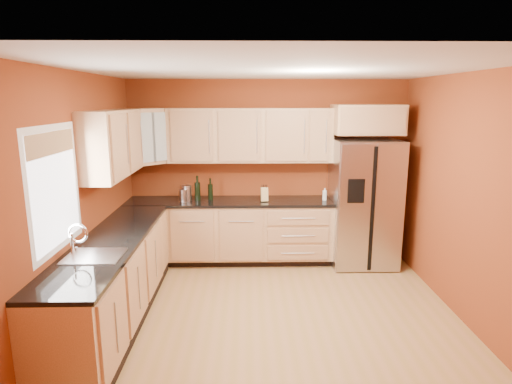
# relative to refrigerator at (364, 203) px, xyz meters

# --- Properties ---
(floor) EXTENTS (4.00, 4.00, 0.00)m
(floor) POSITION_rel_refrigerator_xyz_m (-1.35, -1.62, -0.89)
(floor) COLOR #A57D3F
(floor) RESTS_ON ground
(ceiling) EXTENTS (4.00, 4.00, 0.00)m
(ceiling) POSITION_rel_refrigerator_xyz_m (-1.35, -1.62, 1.71)
(ceiling) COLOR silver
(ceiling) RESTS_ON wall_back
(wall_back) EXTENTS (4.00, 0.04, 2.60)m
(wall_back) POSITION_rel_refrigerator_xyz_m (-1.35, 0.38, 0.41)
(wall_back) COLOR maroon
(wall_back) RESTS_ON floor
(wall_front) EXTENTS (4.00, 0.04, 2.60)m
(wall_front) POSITION_rel_refrigerator_xyz_m (-1.35, -3.62, 0.41)
(wall_front) COLOR maroon
(wall_front) RESTS_ON floor
(wall_left) EXTENTS (0.04, 4.00, 2.60)m
(wall_left) POSITION_rel_refrigerator_xyz_m (-3.35, -1.62, 0.41)
(wall_left) COLOR maroon
(wall_left) RESTS_ON floor
(wall_right) EXTENTS (0.04, 4.00, 2.60)m
(wall_right) POSITION_rel_refrigerator_xyz_m (0.65, -1.62, 0.41)
(wall_right) COLOR maroon
(wall_right) RESTS_ON floor
(base_cabinets_back) EXTENTS (2.90, 0.60, 0.88)m
(base_cabinets_back) POSITION_rel_refrigerator_xyz_m (-1.90, 0.07, -0.45)
(base_cabinets_back) COLOR #A78051
(base_cabinets_back) RESTS_ON floor
(base_cabinets_left) EXTENTS (0.60, 2.80, 0.88)m
(base_cabinets_left) POSITION_rel_refrigerator_xyz_m (-3.05, -1.62, -0.45)
(base_cabinets_left) COLOR #A78051
(base_cabinets_left) RESTS_ON floor
(countertop_back) EXTENTS (2.90, 0.62, 0.04)m
(countertop_back) POSITION_rel_refrigerator_xyz_m (-1.90, 0.06, 0.01)
(countertop_back) COLOR black
(countertop_back) RESTS_ON base_cabinets_back
(countertop_left) EXTENTS (0.62, 2.80, 0.04)m
(countertop_left) POSITION_rel_refrigerator_xyz_m (-3.04, -1.62, 0.01)
(countertop_left) COLOR black
(countertop_left) RESTS_ON base_cabinets_left
(upper_cabinets_back) EXTENTS (2.30, 0.33, 0.75)m
(upper_cabinets_back) POSITION_rel_refrigerator_xyz_m (-1.60, 0.21, 0.94)
(upper_cabinets_back) COLOR #A78051
(upper_cabinets_back) RESTS_ON wall_back
(upper_cabinets_left) EXTENTS (0.33, 1.35, 0.75)m
(upper_cabinets_left) POSITION_rel_refrigerator_xyz_m (-3.19, -0.90, 0.94)
(upper_cabinets_left) COLOR #A78051
(upper_cabinets_left) RESTS_ON wall_left
(corner_upper_cabinet) EXTENTS (0.67, 0.67, 0.75)m
(corner_upper_cabinet) POSITION_rel_refrigerator_xyz_m (-3.02, 0.04, 0.94)
(corner_upper_cabinet) COLOR #A78051
(corner_upper_cabinet) RESTS_ON wall_back
(over_fridge_cabinet) EXTENTS (0.92, 0.60, 0.40)m
(over_fridge_cabinet) POSITION_rel_refrigerator_xyz_m (0.00, 0.07, 1.16)
(over_fridge_cabinet) COLOR #A78051
(over_fridge_cabinet) RESTS_ON wall_back
(refrigerator) EXTENTS (0.90, 0.75, 1.78)m
(refrigerator) POSITION_rel_refrigerator_xyz_m (0.00, 0.00, 0.00)
(refrigerator) COLOR #B9B9BE
(refrigerator) RESTS_ON floor
(window) EXTENTS (0.03, 0.90, 1.00)m
(window) POSITION_rel_refrigerator_xyz_m (-3.33, -2.12, 0.66)
(window) COLOR white
(window) RESTS_ON wall_left
(sink_faucet) EXTENTS (0.50, 0.42, 0.30)m
(sink_faucet) POSITION_rel_refrigerator_xyz_m (-3.04, -2.12, 0.18)
(sink_faucet) COLOR white
(sink_faucet) RESTS_ON countertop_left
(canister_left) EXTENTS (0.13, 0.13, 0.17)m
(canister_left) POSITION_rel_refrigerator_xyz_m (-2.54, 0.00, 0.12)
(canister_left) COLOR #B9B9BE
(canister_left) RESTS_ON countertop_back
(canister_right) EXTENTS (0.17, 0.17, 0.22)m
(canister_right) POSITION_rel_refrigerator_xyz_m (-2.50, 0.06, 0.14)
(canister_right) COLOR #B9B9BE
(canister_right) RESTS_ON countertop_back
(wine_bottle_a) EXTENTS (0.09, 0.09, 0.31)m
(wine_bottle_a) POSITION_rel_refrigerator_xyz_m (-2.17, 0.11, 0.19)
(wine_bottle_a) COLOR black
(wine_bottle_a) RESTS_ON countertop_back
(wine_bottle_b) EXTENTS (0.08, 0.08, 0.36)m
(wine_bottle_b) POSITION_rel_refrigerator_xyz_m (-2.35, 0.07, 0.21)
(wine_bottle_b) COLOR black
(wine_bottle_b) RESTS_ON countertop_back
(knife_block) EXTENTS (0.10, 0.10, 0.19)m
(knife_block) POSITION_rel_refrigerator_xyz_m (-1.41, 0.01, 0.13)
(knife_block) COLOR tan
(knife_block) RESTS_ON countertop_back
(soap_dispenser) EXTENTS (0.08, 0.08, 0.17)m
(soap_dispenser) POSITION_rel_refrigerator_xyz_m (-0.55, 0.05, 0.12)
(soap_dispenser) COLOR white
(soap_dispenser) RESTS_ON countertop_back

